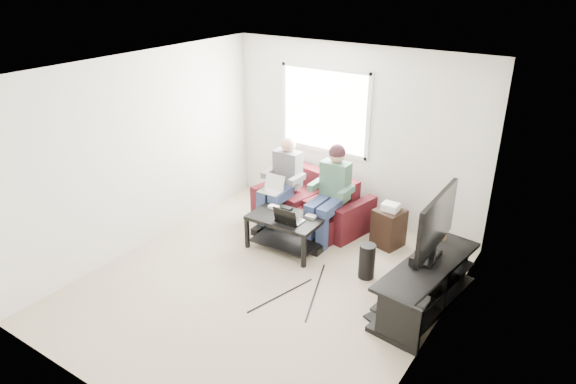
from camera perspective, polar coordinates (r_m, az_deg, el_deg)
The scene contains 26 objects.
floor at distance 6.40m, azimuth -2.54°, elevation -10.12°, with size 4.50×4.50×0.00m, color #B3A98B.
ceiling at distance 5.38m, azimuth -3.06°, elevation 13.37°, with size 4.50×4.50×0.00m, color white.
wall_back at distance 7.58m, azimuth 7.36°, elevation 6.28°, with size 4.50×4.50×0.00m, color silver.
wall_front at distance 4.39m, azimuth -20.60°, elevation -9.30°, with size 4.50×4.50×0.00m, color silver.
wall_left at distance 7.07m, azimuth -16.02°, elevation 4.17°, with size 4.50×4.50×0.00m, color silver.
wall_right at distance 4.97m, azimuth 16.26°, elevation -4.56°, with size 4.50×4.50×0.00m, color silver.
window at distance 7.70m, azimuth 4.06°, elevation 9.04°, with size 1.48×0.04×1.28m.
sofa at distance 7.67m, azimuth 2.88°, elevation -1.51°, with size 1.75×1.00×0.75m.
person_left at distance 7.49m, azimuth -0.67°, elevation 1.41°, with size 0.40×0.71×1.30m.
person_right at distance 7.10m, azimuth 4.76°, elevation 0.51°, with size 0.40×0.71×1.34m.
laptop_silver at distance 7.30m, azimuth -1.87°, elevation 0.47°, with size 0.32×0.22×0.24m, color silver, non-canonical shape.
coffee_table at distance 6.94m, azimuth -0.25°, elevation -3.69°, with size 0.98×0.61×0.49m.
laptop_black at distance 6.71m, azimuth 0.21°, elevation -2.36°, with size 0.34×0.24×0.24m, color black, non-canonical shape.
controller_a at distance 7.11m, azimuth -1.59°, elevation -1.68°, with size 0.14×0.09×0.04m, color silver.
controller_b at distance 7.06m, azimuth -0.12°, elevation -1.85°, with size 0.14×0.09×0.04m, color black.
controller_c at distance 6.84m, azimuth 2.53°, elevation -2.76°, with size 0.14×0.09×0.04m, color gray.
tv_stand at distance 6.10m, azimuth 15.03°, elevation -10.17°, with size 0.72×1.73×0.55m.
tv at distance 5.81m, azimuth 16.15°, elevation -3.41°, with size 0.12×1.10×0.81m.
soundbar at distance 6.03m, azimuth 14.65°, elevation -6.60°, with size 0.12×0.50×0.10m, color black.
drink_cup at distance 6.45m, azimuth 16.86°, elevation -4.60°, with size 0.08×0.08×0.12m, color #996E42.
console_white at distance 5.75m, azimuth 13.74°, elevation -11.52°, with size 0.30×0.22×0.06m, color silver.
console_grey at distance 6.30m, azimuth 16.05°, elevation -8.19°, with size 0.34×0.26×0.08m, color gray.
console_black at distance 6.02m, azimuth 14.95°, elevation -9.78°, with size 0.38×0.30×0.07m, color black.
subwoofer at distance 6.47m, azimuth 8.76°, elevation -7.60°, with size 0.20×0.20×0.45m, color black.
keyboard_floor at distance 6.02m, azimuth 10.63°, elevation -12.97°, with size 0.16×0.49×0.03m, color black.
end_table at distance 7.20m, azimuth 11.13°, elevation -3.80°, with size 0.36×0.36×0.64m.
Camera 1 is at (3.15, -4.24, 3.61)m, focal length 32.00 mm.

